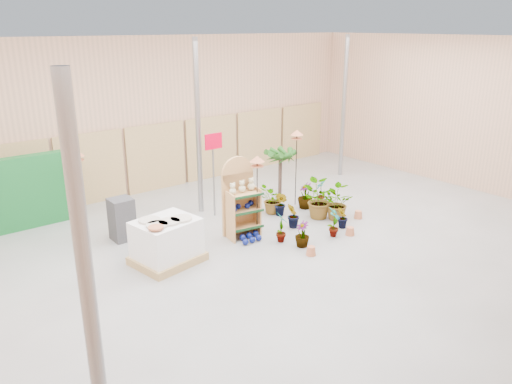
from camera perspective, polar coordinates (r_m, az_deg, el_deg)
room at (r=10.89m, az=0.70°, el=4.97°), size 15.20×12.10×4.70m
display_shelf at (r=11.69m, az=-1.85°, el=-0.93°), size 0.87×0.63×1.91m
teddy_bears at (r=11.52m, az=-1.53°, el=0.56°), size 0.70×0.18×0.29m
gazing_balls_shelf at (r=11.65m, az=-1.53°, el=-1.62°), size 0.70×0.24×0.13m
gazing_balls_floor at (r=11.64m, az=-0.63°, el=-5.24°), size 0.63×0.39×0.15m
pallet_stack at (r=10.63m, az=-10.18°, el=-5.60°), size 1.50×1.32×0.99m
charcoal_planters at (r=11.97m, az=-15.07°, el=-3.02°), size 0.50×0.50×1.00m
trellis_stock at (r=13.39m, az=-24.32°, el=0.05°), size 2.00×0.30×1.80m
offer_sign at (r=12.72m, az=-4.88°, el=3.92°), size 0.50×0.08×2.20m
bird_table_front at (r=11.34m, az=0.13°, el=3.48°), size 0.34×0.34×1.96m
bird_table_right at (r=13.44m, az=4.70°, el=6.48°), size 0.34×0.34×2.12m
bird_table_back at (r=12.68m, az=-19.76°, el=3.89°), size 0.34×0.34×1.94m
palm at (r=13.93m, az=2.81°, el=4.32°), size 0.70×0.70×1.59m
potted_plant_0 at (r=11.47m, az=2.92°, el=-4.01°), size 0.43×0.48×0.75m
potted_plant_1 at (r=12.28m, az=4.29°, el=-2.71°), size 0.46×0.46×0.66m
potted_plant_2 at (r=12.94m, az=7.02°, el=-0.87°), size 1.02×1.09×0.99m
potted_plant_3 at (r=13.63m, az=5.64°, el=-0.40°), size 0.56×0.56×0.73m
potted_plant_4 at (r=14.13m, az=7.43°, el=0.11°), size 0.42×0.42×0.67m
potted_plant_5 at (r=13.05m, az=2.86°, el=-1.36°), size 0.33×0.39×0.66m
potted_plant_6 at (r=13.17m, az=1.87°, el=-0.91°), size 0.89×0.85×0.77m
potted_plant_7 at (r=11.31m, az=5.30°, el=-4.81°), size 0.41×0.41×0.60m
potted_plant_8 at (r=11.88m, az=8.90°, el=-3.45°), size 0.46×0.42×0.73m
potted_plant_9 at (r=12.43m, az=9.90°, el=-2.91°), size 0.39×0.40×0.56m
potted_plant_10 at (r=12.94m, az=9.04°, el=-1.22°), size 0.83×0.91×0.89m
potted_plant_11 at (r=12.99m, az=-2.39°, el=-1.62°), size 0.41×0.41×0.58m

